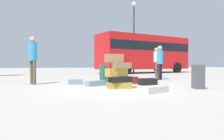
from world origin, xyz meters
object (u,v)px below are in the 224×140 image
Objects in this scene: person_passerby_in_red at (33,56)px; person_tourist_with_camera at (160,60)px; suitcase_cream_left_side at (155,89)px; suitcase_charcoal_foreground_near at (198,77)px; suitcase_maroon_upright_blue at (130,80)px; suitcase_teal_right_side at (103,74)px; parked_bus at (144,52)px; suitcase_tower at (118,73)px; suitcase_black_behind_tower at (148,82)px; suitcase_slate_foreground_far at (95,83)px; lamp_post at (134,27)px; person_bearded_onlooker at (156,60)px; suitcase_slate_white_trunk at (75,82)px.

person_tourist_with_camera is at bearing 68.05° from person_passerby_in_red.
suitcase_cream_left_side is 1.04× the size of suitcase_charcoal_foreground_near.
person_passerby_in_red is at bearing 157.52° from suitcase_maroon_upright_blue.
suitcase_teal_right_side is 0.44× the size of person_tourist_with_camera.
person_passerby_in_red reaches higher than suitcase_teal_right_side.
parked_bus is (5.38, 11.61, 1.75)m from suitcase_cream_left_side.
suitcase_tower is 2.08× the size of suitcase_maroon_upright_blue.
suitcase_tower is 12.04m from parked_bus.
suitcase_teal_right_side reaches higher than suitcase_black_behind_tower.
suitcase_cream_left_side is 2.04m from suitcase_black_behind_tower.
suitcase_tower is 3.40m from person_passerby_in_red.
suitcase_slate_foreground_far is 11.60m from parked_bus.
lamp_post is at bearing -162.39° from parked_bus.
suitcase_teal_right_side is at bearing 52.59° from person_passerby_in_red.
person_bearded_onlooker reaches higher than suitcase_slate_foreground_far.
parked_bus is 1.51× the size of lamp_post.
person_passerby_in_red is at bearing 161.92° from suitcase_teal_right_side.
suitcase_tower is 0.60× the size of person_passerby_in_red.
suitcase_teal_right_side is at bearing 38.67° from suitcase_slate_foreground_far.
suitcase_maroon_upright_blue reaches higher than suitcase_slate_foreground_far.
parked_bus is at bearing 54.90° from suitcase_slate_white_trunk.
suitcase_charcoal_foreground_near is 0.13× the size of lamp_post.
lamp_post reaches higher than parked_bus.
parked_bus reaches higher than suitcase_tower.
suitcase_teal_right_side is at bearing 145.33° from suitcase_maroon_upright_blue.
suitcase_teal_right_side is at bearing 6.46° from suitcase_slate_white_trunk.
suitcase_cream_left_side is 0.46× the size of person_bearded_onlooker.
suitcase_slate_white_trunk is 0.74× the size of suitcase_teal_right_side.
suitcase_slate_white_trunk is 0.96m from suitcase_slate_foreground_far.
person_bearded_onlooker reaches higher than person_tourist_with_camera.
person_passerby_in_red reaches higher than suitcase_black_behind_tower.
parked_bus is (5.97, 10.37, 1.36)m from suitcase_tower.
suitcase_teal_right_side is (1.09, 0.05, 0.27)m from suitcase_slate_white_trunk.
suitcase_teal_right_side is at bearing -138.06° from parked_bus.
suitcase_tower reaches higher than suitcase_maroon_upright_blue.
person_passerby_in_red is (-6.40, -2.27, 0.05)m from person_bearded_onlooker.
suitcase_slate_white_trunk is 0.30× the size of person_passerby_in_red.
lamp_post is at bearing 39.95° from suitcase_slate_foreground_far.
suitcase_maroon_upright_blue is 2.52m from suitcase_charcoal_foreground_near.
person_bearded_onlooker is 1.03× the size of person_tourist_with_camera.
suitcase_maroon_upright_blue is 0.80× the size of suitcase_black_behind_tower.
person_passerby_in_red is at bearing -149.50° from parked_bus.
suitcase_charcoal_foreground_near is at bearing -66.26° from suitcase_maroon_upright_blue.
person_bearded_onlooker reaches higher than suitcase_black_behind_tower.
suitcase_charcoal_foreground_near is at bearing 39.67° from person_tourist_with_camera.
lamp_post is (1.56, 6.81, 2.85)m from person_tourist_with_camera.
suitcase_tower is at bearing -135.24° from suitcase_maroon_upright_blue.
suitcase_black_behind_tower is 10.90m from parked_bus.
person_tourist_with_camera is at bearing 85.57° from suitcase_charcoal_foreground_near.
lamp_post is at bearing 50.16° from suitcase_teal_right_side.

